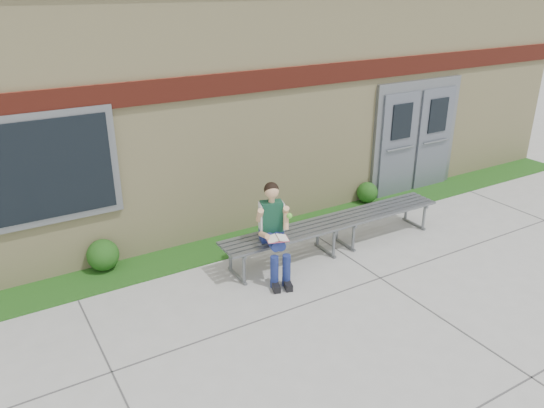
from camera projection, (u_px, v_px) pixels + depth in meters
ground at (348, 315)px, 7.02m from camera, size 80.00×80.00×0.00m
grass_strip at (253, 239)px, 9.07m from camera, size 16.00×0.80×0.02m
school_building at (172, 85)px, 10.93m from camera, size 16.20×6.22×4.20m
bench_left at (283, 241)px, 8.13m from camera, size 2.01×0.58×0.52m
bench_right at (382, 214)px, 9.08m from camera, size 1.98×0.56×0.51m
girl at (274, 229)px, 7.69m from camera, size 0.55×0.87×1.43m
shrub_mid at (103, 255)px, 8.01m from camera, size 0.48×0.48×0.48m
shrub_east at (367, 192)px, 10.47m from camera, size 0.41×0.41×0.41m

